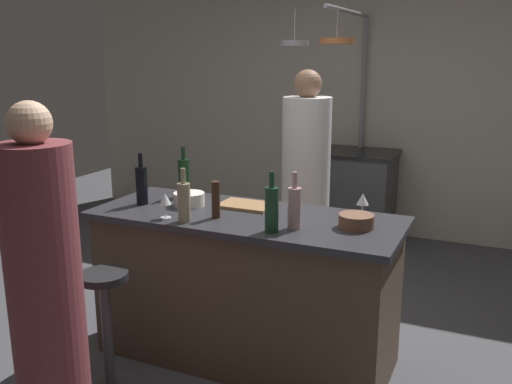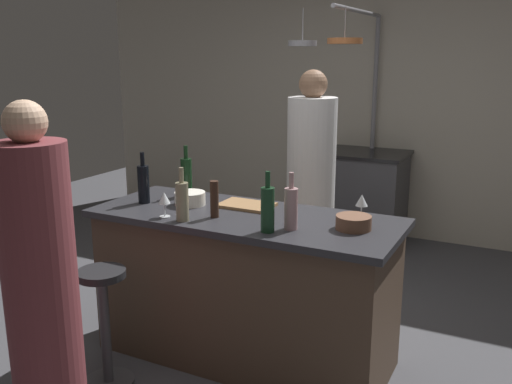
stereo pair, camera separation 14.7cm
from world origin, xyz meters
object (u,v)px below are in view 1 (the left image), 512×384
Objects in this scene: chef at (305,194)px; wine_bottle_green at (272,208)px; pepper_mill at (216,200)px; wine_glass_by_chef at (363,200)px; wine_bottle_dark at (142,184)px; cutting_board at (246,205)px; stove_range at (352,196)px; guest_left at (45,289)px; wine_glass_near_right_guest at (165,200)px; wine_bottle_rose at (294,207)px; wine_bottle_white at (184,201)px; bar_stool_left at (107,326)px; wine_bottle_red at (184,177)px; mixing_bowl_ceramic at (189,199)px; mixing_bowl_wooden at (356,221)px.

wine_bottle_green is (0.26, -1.28, 0.24)m from chef.
chef is at bearing 84.15° from pepper_mill.
pepper_mill is at bearing -156.87° from wine_glass_by_chef.
cutting_board is at bearing 18.94° from wine_bottle_dark.
chef is (-0.00, -1.40, 0.34)m from stove_range.
wine_glass_by_chef is (1.17, 1.21, 0.26)m from guest_left.
wine_bottle_dark is at bearing 146.23° from wine_glass_near_right_guest.
wine_bottle_dark is at bearing -169.26° from wine_glass_by_chef.
chef is 1.25m from wine_bottle_rose.
wine_glass_by_chef is (0.28, 0.33, -0.01)m from wine_bottle_rose.
wine_glass_by_chef is at bearing 27.78° from wine_bottle_white.
guest_left is at bearing -90.65° from bar_stool_left.
bar_stool_left is (-0.53, -3.07, -0.07)m from stove_range.
guest_left is 1.27m from wine_bottle_red.
guest_left is 5.26× the size of wine_bottle_rose.
stove_range is 0.55× the size of guest_left.
wine_bottle_white is at bearing -58.65° from wine_bottle_red.
wine_glass_by_chef is at bearing 3.22° from cutting_board.
cutting_board is 1.05× the size of wine_bottle_rose.
wine_bottle_dark is at bearing 172.35° from pepper_mill.
wine_bottle_white is at bearing -152.22° from wine_glass_by_chef.
mixing_bowl_ceramic is at bearing 78.08° from bar_stool_left.
wine_bottle_green is 0.51m from wine_bottle_white.
cutting_board is 0.47m from wine_bottle_white.
mixing_bowl_wooden is at bearing 14.68° from wine_glass_near_right_guest.
guest_left is at bearing -135.62° from wine_bottle_green.
stove_range is at bearing 87.26° from pepper_mill.
wine_bottle_green is at bearing -132.55° from wine_bottle_rose.
guest_left is 0.85m from wine_bottle_white.
wine_bottle_rose is 0.73m from wine_glass_near_right_guest.
chef reaches higher than pepper_mill.
wine_bottle_dark is 2.18× the size of wine_glass_near_right_guest.
chef is at bearing 106.65° from wine_bottle_rose.
cutting_board is 0.52m from wine_bottle_rose.
guest_left is 7.66× the size of pepper_mill.
wine_glass_near_right_guest is 0.30m from mixing_bowl_ceramic.
pepper_mill is 1.12× the size of mixing_bowl_wooden.
wine_bottle_rose is at bearing -153.07° from mixing_bowl_wooden.
wine_glass_near_right_guest is (-0.37, -1.30, 0.22)m from chef.
pepper_mill is 0.64× the size of wine_bottle_red.
mixing_bowl_ceramic is (-0.66, 0.27, -0.08)m from wine_bottle_green.
guest_left reaches higher than pepper_mill.
chef is 1.02m from wine_bottle_red.
wine_glass_by_chef reaches higher than mixing_bowl_ceramic.
bar_stool_left is 1.20m from wine_bottle_rose.
pepper_mill is 0.82m from wine_glass_by_chef.
wine_bottle_red is at bearing 128.58° from mixing_bowl_ceramic.
wine_glass_by_chef and wine_glass_near_right_guest have the same top height.
wine_bottle_green reaches higher than stove_range.
mixing_bowl_ceramic is at bearing -111.25° from chef.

